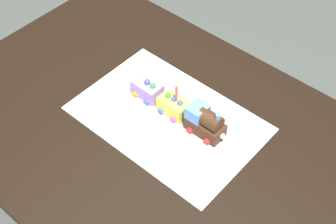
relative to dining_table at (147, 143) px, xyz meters
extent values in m
cube|color=black|center=(0.00, 0.00, 0.09)|extent=(1.40, 1.00, 0.03)
cube|color=black|center=(0.64, -0.44, -0.28)|extent=(0.07, 0.07, 0.71)
cube|color=brown|center=(0.93, 0.01, -0.42)|extent=(0.04, 0.04, 0.42)
cube|color=silver|center=(-0.05, -0.06, 0.11)|extent=(0.60, 0.40, 0.00)
cube|color=#472816|center=(-0.17, -0.09, 0.14)|extent=(0.12, 0.06, 0.05)
cylinder|color=#472816|center=(-0.19, -0.09, 0.18)|extent=(0.08, 0.05, 0.05)
cube|color=#669EEA|center=(-0.14, -0.09, 0.18)|extent=(0.06, 0.06, 0.04)
cylinder|color=#669EEA|center=(-0.22, -0.09, 0.21)|extent=(0.02, 0.02, 0.03)
sphere|color=#F4EFCC|center=(-0.24, -0.09, 0.14)|extent=(0.02, 0.02, 0.02)
cylinder|color=#D84CB2|center=(-0.21, -0.13, 0.12)|extent=(0.02, 0.01, 0.02)
cylinder|color=orange|center=(-0.14, -0.13, 0.12)|extent=(0.02, 0.01, 0.02)
cylinder|color=red|center=(-0.21, -0.06, 0.12)|extent=(0.02, 0.01, 0.02)
cylinder|color=red|center=(-0.14, -0.06, 0.12)|extent=(0.02, 0.01, 0.02)
cube|color=#F4E04C|center=(-0.04, -0.09, 0.14)|extent=(0.10, 0.06, 0.06)
cylinder|color=#4C59D8|center=(-0.07, -0.13, 0.12)|extent=(0.02, 0.01, 0.02)
cylinder|color=#D84CB2|center=(-0.02, -0.13, 0.12)|extent=(0.02, 0.01, 0.02)
cylinder|color=#D84CB2|center=(-0.07, -0.06, 0.12)|extent=(0.02, 0.01, 0.02)
cylinder|color=#4C59D8|center=(-0.02, -0.06, 0.12)|extent=(0.02, 0.01, 0.02)
sphere|color=green|center=(-0.02, -0.09, 0.17)|extent=(0.02, 0.02, 0.02)
sphere|color=#4C59D8|center=(-0.04, -0.09, 0.17)|extent=(0.02, 0.02, 0.02)
sphere|color=#4C59D8|center=(-0.07, -0.09, 0.17)|extent=(0.02, 0.02, 0.02)
cube|color=#AD84E0|center=(0.08, -0.09, 0.14)|extent=(0.10, 0.06, 0.06)
cylinder|color=orange|center=(0.05, -0.13, 0.12)|extent=(0.02, 0.01, 0.02)
cylinder|color=orange|center=(0.10, -0.13, 0.12)|extent=(0.02, 0.01, 0.02)
cylinder|color=#4C59D8|center=(0.05, -0.06, 0.12)|extent=(0.02, 0.01, 0.02)
cylinder|color=orange|center=(0.10, -0.06, 0.12)|extent=(0.02, 0.01, 0.02)
sphere|color=green|center=(0.05, -0.09, 0.17)|extent=(0.02, 0.02, 0.02)
sphere|color=#4C59D8|center=(0.08, -0.09, 0.17)|extent=(0.02, 0.02, 0.02)
cylinder|color=#F24C59|center=(-0.05, -0.09, 0.21)|extent=(0.01, 0.01, 0.05)
cone|color=yellow|center=(-0.05, -0.09, 0.24)|extent=(0.01, 0.01, 0.01)
camera|label=1|loc=(-0.76, 0.75, 1.34)|focal=53.31mm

